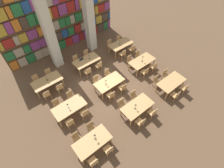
# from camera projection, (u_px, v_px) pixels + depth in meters

# --- Properties ---
(ground_plane) EXTENTS (40.00, 40.00, 0.00)m
(ground_plane) POSITION_uv_depth(u_px,v_px,m) (110.00, 88.00, 12.01)
(ground_plane) COLOR brown
(bookshelf_bank) EXTENTS (9.41, 0.35, 5.50)m
(bookshelf_bank) POSITION_uv_depth(u_px,v_px,m) (60.00, 17.00, 12.88)
(bookshelf_bank) COLOR brown
(bookshelf_bank) RESTS_ON ground_plane
(pillar_left) EXTENTS (0.61, 0.61, 6.00)m
(pillar_left) POSITION_uv_depth(u_px,v_px,m) (48.00, 30.00, 11.25)
(pillar_left) COLOR beige
(pillar_left) RESTS_ON ground_plane
(pillar_center) EXTENTS (0.61, 0.61, 6.00)m
(pillar_center) POSITION_uv_depth(u_px,v_px,m) (89.00, 14.00, 12.51)
(pillar_center) COLOR beige
(pillar_center) RESTS_ON ground_plane
(reading_table_0) EXTENTS (1.93, 1.00, 0.75)m
(reading_table_0) POSITION_uv_depth(u_px,v_px,m) (92.00, 142.00, 8.90)
(reading_table_0) COLOR tan
(reading_table_0) RESTS_ON ground_plane
(chair_0) EXTENTS (0.42, 0.40, 0.87)m
(chair_0) POSITION_uv_depth(u_px,v_px,m) (94.00, 162.00, 8.46)
(chair_0) COLOR tan
(chair_0) RESTS_ON ground_plane
(chair_1) EXTENTS (0.42, 0.40, 0.87)m
(chair_1) POSITION_uv_depth(u_px,v_px,m) (77.00, 138.00, 9.24)
(chair_1) COLOR tan
(chair_1) RESTS_ON ground_plane
(chair_2) EXTENTS (0.42, 0.40, 0.87)m
(chair_2) POSITION_uv_depth(u_px,v_px,m) (109.00, 150.00, 8.84)
(chair_2) COLOR tan
(chair_2) RESTS_ON ground_plane
(chair_3) EXTENTS (0.42, 0.40, 0.87)m
(chair_3) POSITION_uv_depth(u_px,v_px,m) (91.00, 128.00, 9.62)
(chair_3) COLOR tan
(chair_3) RESTS_ON ground_plane
(desk_lamp_0) EXTENTS (0.14, 0.14, 0.50)m
(desk_lamp_0) POSITION_uv_depth(u_px,v_px,m) (95.00, 136.00, 8.67)
(desk_lamp_0) COLOR brown
(desk_lamp_0) RESTS_ON reading_table_0
(reading_table_1) EXTENTS (1.93, 1.00, 0.75)m
(reading_table_1) POSITION_uv_depth(u_px,v_px,m) (137.00, 107.00, 10.25)
(reading_table_1) COLOR tan
(reading_table_1) RESTS_ON ground_plane
(chair_4) EXTENTS (0.42, 0.40, 0.87)m
(chair_4) POSITION_uv_depth(u_px,v_px,m) (141.00, 122.00, 9.83)
(chair_4) COLOR tan
(chair_4) RESTS_ON ground_plane
(chair_5) EXTENTS (0.42, 0.40, 0.87)m
(chair_5) POSITION_uv_depth(u_px,v_px,m) (122.00, 104.00, 10.61)
(chair_5) COLOR tan
(chair_5) RESTS_ON ground_plane
(chair_6) EXTENTS (0.42, 0.40, 0.87)m
(chair_6) POSITION_uv_depth(u_px,v_px,m) (153.00, 113.00, 10.22)
(chair_6) COLOR tan
(chair_6) RESTS_ON ground_plane
(chair_7) EXTENTS (0.42, 0.40, 0.87)m
(chair_7) POSITION_uv_depth(u_px,v_px,m) (134.00, 96.00, 11.01)
(chair_7) COLOR tan
(chair_7) RESTS_ON ground_plane
(desk_lamp_1) EXTENTS (0.14, 0.14, 0.43)m
(desk_lamp_1) POSITION_uv_depth(u_px,v_px,m) (136.00, 106.00, 9.86)
(desk_lamp_1) COLOR brown
(desk_lamp_1) RESTS_ON reading_table_1
(reading_table_2) EXTENTS (1.93, 1.00, 0.75)m
(reading_table_2) POSITION_uv_depth(u_px,v_px,m) (171.00, 82.00, 11.46)
(reading_table_2) COLOR tan
(reading_table_2) RESTS_ON ground_plane
(chair_8) EXTENTS (0.42, 0.40, 0.87)m
(chair_8) POSITION_uv_depth(u_px,v_px,m) (175.00, 95.00, 11.03)
(chair_8) COLOR tan
(chair_8) RESTS_ON ground_plane
(chair_9) EXTENTS (0.42, 0.40, 0.87)m
(chair_9) POSITION_uv_depth(u_px,v_px,m) (157.00, 81.00, 11.81)
(chair_9) COLOR tan
(chair_9) RESTS_ON ground_plane
(chair_10) EXTENTS (0.42, 0.40, 0.87)m
(chair_10) POSITION_uv_depth(u_px,v_px,m) (184.00, 88.00, 11.40)
(chair_10) COLOR tan
(chair_10) RESTS_ON ground_plane
(chair_11) EXTENTS (0.42, 0.40, 0.87)m
(chair_11) POSITION_uv_depth(u_px,v_px,m) (166.00, 74.00, 12.18)
(chair_11) COLOR tan
(chair_11) RESTS_ON ground_plane
(reading_table_3) EXTENTS (1.93, 1.00, 0.75)m
(reading_table_3) POSITION_uv_depth(u_px,v_px,m) (69.00, 107.00, 10.22)
(reading_table_3) COLOR tan
(reading_table_3) RESTS_ON ground_plane
(chair_12) EXTENTS (0.42, 0.40, 0.87)m
(chair_12) POSITION_uv_depth(u_px,v_px,m) (70.00, 123.00, 9.80)
(chair_12) COLOR tan
(chair_12) RESTS_ON ground_plane
(chair_13) EXTENTS (0.42, 0.40, 0.87)m
(chair_13) POSITION_uv_depth(u_px,v_px,m) (57.00, 105.00, 10.59)
(chair_13) COLOR tan
(chair_13) RESTS_ON ground_plane
(chair_14) EXTENTS (0.42, 0.40, 0.87)m
(chair_14) POSITION_uv_depth(u_px,v_px,m) (85.00, 113.00, 10.20)
(chair_14) COLOR tan
(chair_14) RESTS_ON ground_plane
(chair_15) EXTENTS (0.42, 0.40, 0.87)m
(chair_15) POSITION_uv_depth(u_px,v_px,m) (71.00, 96.00, 10.98)
(chair_15) COLOR tan
(chair_15) RESTS_ON ground_plane
(desk_lamp_2) EXTENTS (0.14, 0.14, 0.40)m
(desk_lamp_2) POSITION_uv_depth(u_px,v_px,m) (68.00, 105.00, 9.91)
(desk_lamp_2) COLOR brown
(desk_lamp_2) RESTS_ON reading_table_3
(reading_table_4) EXTENTS (1.93, 1.00, 0.75)m
(reading_table_4) POSITION_uv_depth(u_px,v_px,m) (109.00, 82.00, 11.45)
(reading_table_4) COLOR tan
(reading_table_4) RESTS_ON ground_plane
(chair_16) EXTENTS (0.42, 0.40, 0.87)m
(chair_16) POSITION_uv_depth(u_px,v_px,m) (111.00, 95.00, 11.03)
(chair_16) COLOR tan
(chair_16) RESTS_ON ground_plane
(chair_17) EXTENTS (0.42, 0.40, 0.87)m
(chair_17) POSITION_uv_depth(u_px,v_px,m) (97.00, 81.00, 11.81)
(chair_17) COLOR tan
(chair_17) RESTS_ON ground_plane
(chair_18) EXTENTS (0.42, 0.40, 0.87)m
(chair_18) POSITION_uv_depth(u_px,v_px,m) (123.00, 88.00, 11.42)
(chair_18) COLOR tan
(chair_18) RESTS_ON ground_plane
(chair_19) EXTENTS (0.42, 0.40, 0.87)m
(chair_19) POSITION_uv_depth(u_px,v_px,m) (108.00, 74.00, 12.20)
(chair_19) COLOR tan
(chair_19) RESTS_ON ground_plane
(desk_lamp_3) EXTENTS (0.14, 0.14, 0.42)m
(desk_lamp_3) POSITION_uv_depth(u_px,v_px,m) (106.00, 82.00, 11.03)
(desk_lamp_3) COLOR brown
(desk_lamp_3) RESTS_ON reading_table_4
(reading_table_5) EXTENTS (1.93, 1.00, 0.75)m
(reading_table_5) POSITION_uv_depth(u_px,v_px,m) (142.00, 61.00, 12.74)
(reading_table_5) COLOR tan
(reading_table_5) RESTS_ON ground_plane
(chair_20) EXTENTS (0.42, 0.40, 0.87)m
(chair_20) POSITION_uv_depth(u_px,v_px,m) (145.00, 72.00, 12.33)
(chair_20) COLOR tan
(chair_20) RESTS_ON ground_plane
(chair_21) EXTENTS (0.42, 0.40, 0.87)m
(chair_21) POSITION_uv_depth(u_px,v_px,m) (130.00, 60.00, 13.11)
(chair_21) COLOR tan
(chair_21) RESTS_ON ground_plane
(chair_22) EXTENTS (0.42, 0.40, 0.87)m
(chair_22) POSITION_uv_depth(u_px,v_px,m) (154.00, 67.00, 12.68)
(chair_22) COLOR tan
(chair_22) RESTS_ON ground_plane
(chair_23) EXTENTS (0.42, 0.40, 0.87)m
(chair_23) POSITION_uv_depth(u_px,v_px,m) (138.00, 55.00, 13.47)
(chair_23) COLOR tan
(chair_23) RESTS_ON ground_plane
(desk_lamp_4) EXTENTS (0.14, 0.14, 0.48)m
(desk_lamp_4) POSITION_uv_depth(u_px,v_px,m) (143.00, 58.00, 12.40)
(desk_lamp_4) COLOR brown
(desk_lamp_4) RESTS_ON reading_table_5
(reading_table_6) EXTENTS (1.93, 1.00, 0.75)m
(reading_table_6) POSITION_uv_depth(u_px,v_px,m) (47.00, 82.00, 11.50)
(reading_table_6) COLOR tan
(reading_table_6) RESTS_ON ground_plane
(chair_24) EXTENTS (0.42, 0.40, 0.87)m
(chair_24) POSITION_uv_depth(u_px,v_px,m) (47.00, 95.00, 11.07)
(chair_24) COLOR tan
(chair_24) RESTS_ON ground_plane
(chair_25) EXTENTS (0.42, 0.40, 0.87)m
(chair_25) POSITION_uv_depth(u_px,v_px,m) (36.00, 80.00, 11.85)
(chair_25) COLOR tan
(chair_25) RESTS_ON ground_plane
(chair_26) EXTENTS (0.42, 0.40, 0.87)m
(chair_26) POSITION_uv_depth(u_px,v_px,m) (60.00, 87.00, 11.45)
(chair_26) COLOR tan
(chair_26) RESTS_ON ground_plane
(chair_27) EXTENTS (0.42, 0.40, 0.87)m
(chair_27) POSITION_uv_depth(u_px,v_px,m) (49.00, 74.00, 12.23)
(chair_27) COLOR tan
(chair_27) RESTS_ON ground_plane
(desk_lamp_5) EXTENTS (0.14, 0.14, 0.50)m
(desk_lamp_5) POSITION_uv_depth(u_px,v_px,m) (46.00, 77.00, 11.22)
(desk_lamp_5) COLOR brown
(desk_lamp_5) RESTS_ON reading_table_6
(reading_table_7) EXTENTS (1.93, 1.00, 0.75)m
(reading_table_7) POSITION_uv_depth(u_px,v_px,m) (87.00, 61.00, 12.77)
(reading_table_7) COLOR tan
(reading_table_7) RESTS_ON ground_plane
(chair_28) EXTENTS (0.42, 0.40, 0.87)m
(chair_28) POSITION_uv_depth(u_px,v_px,m) (88.00, 72.00, 12.36)
(chair_28) COLOR tan
(chair_28) RESTS_ON ground_plane
(chair_29) EXTENTS (0.42, 0.40, 0.87)m
(chair_29) POSITION_uv_depth(u_px,v_px,m) (76.00, 60.00, 13.14)
(chair_29) COLOR tan
(chair_29) RESTS_ON ground_plane
(chair_30) EXTENTS (0.42, 0.40, 0.87)m
(chair_30) POSITION_uv_depth(u_px,v_px,m) (99.00, 66.00, 12.74)
(chair_30) COLOR tan
(chair_30) RESTS_ON ground_plane
(chair_31) EXTENTS (0.42, 0.40, 0.87)m
(chair_31) POSITION_uv_depth(u_px,v_px,m) (87.00, 55.00, 13.53)
(chair_31) COLOR tan
(chair_31) RESTS_ON ground_plane
(desk_lamp_6) EXTENTS (0.14, 0.14, 0.39)m
(desk_lamp_6) POSITION_uv_depth(u_px,v_px,m) (89.00, 56.00, 12.63)
(desk_lamp_6) COLOR brown
(desk_lamp_6) RESTS_ON reading_table_7
(laptop) EXTENTS (0.32, 0.22, 0.21)m
(laptop) POSITION_uv_depth(u_px,v_px,m) (81.00, 59.00, 12.72)
(laptop) COLOR silver
(laptop) RESTS_ON reading_table_7
(reading_table_8) EXTENTS (1.93, 1.00, 0.75)m
(reading_table_8) POSITION_uv_depth(u_px,v_px,m) (121.00, 45.00, 14.01)
(reading_table_8) COLOR tan
(reading_table_8) RESTS_ON ground_plane
(chair_32) EXTENTS (0.42, 0.40, 0.87)m
(chair_32) POSITION_uv_depth(u_px,v_px,m) (123.00, 54.00, 13.59)
(chair_32) COLOR tan
(chair_32) RESTS_ON ground_plane
(chair_33) EXTENTS (0.42, 0.40, 0.87)m
(chair_33) POSITION_uv_depth(u_px,v_px,m) (110.00, 44.00, 14.37)
(chair_33) COLOR tan
(chair_33) RESTS_ON ground_plane
(chair_34) EXTENTS (0.42, 0.40, 0.87)m
(chair_34) POSITION_uv_depth(u_px,v_px,m) (132.00, 49.00, 13.98)
(chair_34) COLOR tan
(chair_34) RESTS_ON ground_plane
(chair_35) EXTENTS (0.42, 0.40, 0.87)m
(chair_35) POSITION_uv_depth(u_px,v_px,m) (119.00, 40.00, 14.76)
(chair_35) COLOR tan
(chair_35) RESTS_ON ground_plane
(desk_lamp_7) EXTENTS (0.14, 0.14, 0.39)m
(desk_lamp_7) POSITION_uv_depth(u_px,v_px,m) (120.00, 42.00, 13.72)
(desk_lamp_7) COLOR brown
(desk_lamp_7) RESTS_ON reading_table_8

